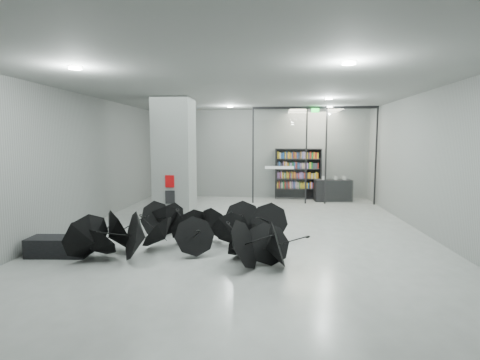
# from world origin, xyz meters

# --- Properties ---
(room) EXTENTS (14.00, 14.02, 4.01)m
(room) POSITION_xyz_m (0.00, 0.00, 2.84)
(room) COLOR gray
(room) RESTS_ON ground
(column) EXTENTS (1.20, 1.20, 4.00)m
(column) POSITION_xyz_m (-2.50, 2.00, 2.00)
(column) COLOR slate
(column) RESTS_ON ground
(fire_cabinet) EXTENTS (0.28, 0.04, 0.38)m
(fire_cabinet) POSITION_xyz_m (-2.50, 1.38, 1.35)
(fire_cabinet) COLOR #A50A07
(fire_cabinet) RESTS_ON column
(info_panel) EXTENTS (0.30, 0.03, 0.42)m
(info_panel) POSITION_xyz_m (-2.50, 1.38, 0.85)
(info_panel) COLOR black
(info_panel) RESTS_ON column
(exit_sign) EXTENTS (0.30, 0.06, 0.15)m
(exit_sign) POSITION_xyz_m (2.40, 5.30, 3.82)
(exit_sign) COLOR #0CE533
(exit_sign) RESTS_ON room
(glass_partition) EXTENTS (5.06, 0.08, 4.00)m
(glass_partition) POSITION_xyz_m (2.39, 5.50, 2.18)
(glass_partition) COLOR silver
(glass_partition) RESTS_ON ground
(bench) EXTENTS (1.38, 0.67, 0.43)m
(bench) POSITION_xyz_m (-4.15, -1.98, 0.22)
(bench) COLOR black
(bench) RESTS_ON ground
(bookshelf) EXTENTS (2.06, 0.41, 2.26)m
(bookshelf) POSITION_xyz_m (1.87, 6.75, 1.13)
(bookshelf) COLOR black
(bookshelf) RESTS_ON ground
(shop_counter) EXTENTS (1.61, 0.75, 0.94)m
(shop_counter) POSITION_xyz_m (3.33, 6.21, 0.47)
(shop_counter) COLOR black
(shop_counter) RESTS_ON ground
(umbrella_cluster) EXTENTS (5.22, 3.95, 1.29)m
(umbrella_cluster) POSITION_xyz_m (-1.25, -1.33, 0.31)
(umbrella_cluster) COLOR black
(umbrella_cluster) RESTS_ON ground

